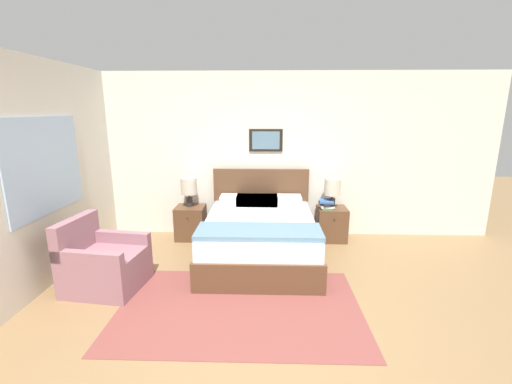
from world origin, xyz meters
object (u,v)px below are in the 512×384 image
(bed, at_px, (260,235))
(table_lamp_by_door, at_px, (332,188))
(nightstand_near_window, at_px, (191,222))
(nightstand_by_door, at_px, (331,224))
(table_lamp_near_window, at_px, (189,187))
(armchair, at_px, (103,264))

(bed, height_order, table_lamp_by_door, bed)
(nightstand_near_window, distance_m, table_lamp_by_door, 2.31)
(nightstand_by_door, bearing_deg, table_lamp_near_window, 179.70)
(armchair, distance_m, table_lamp_near_window, 1.82)
(table_lamp_by_door, bearing_deg, nightstand_near_window, -179.69)
(nightstand_near_window, bearing_deg, bed, -32.85)
(bed, relative_size, nightstand_by_door, 3.65)
(nightstand_by_door, height_order, table_lamp_near_window, table_lamp_near_window)
(armchair, xyz_separation_m, nightstand_near_window, (0.67, 1.59, -0.02))
(armchair, relative_size, table_lamp_near_window, 1.90)
(nightstand_near_window, distance_m, nightstand_by_door, 2.24)
(nightstand_by_door, relative_size, table_lamp_by_door, 1.14)
(bed, height_order, armchair, bed)
(nightstand_by_door, bearing_deg, armchair, -151.34)
(armchair, xyz_separation_m, nightstand_by_door, (2.92, 1.59, -0.02))
(nightstand_near_window, xyz_separation_m, table_lamp_near_window, (-0.01, 0.01, 0.57))
(armchair, height_order, nightstand_near_window, armchair)
(table_lamp_near_window, relative_size, table_lamp_by_door, 1.00)
(bed, distance_m, armchair, 1.99)
(armchair, bearing_deg, table_lamp_by_door, 126.14)
(bed, height_order, nightstand_by_door, bed)
(nightstand_near_window, bearing_deg, armchair, -112.87)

